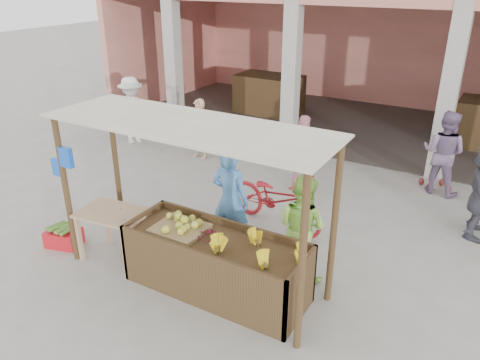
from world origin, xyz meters
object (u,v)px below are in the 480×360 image
Objects in this scene: fruit_stall at (216,266)px; vendor_green at (302,224)px; red_crate at (64,238)px; side_table at (114,220)px; motorcycle at (276,198)px; vendor_blue at (230,197)px.

vendor_green is (0.86, 0.95, 0.45)m from fruit_stall.
side_table is at bearing -9.11° from red_crate.
red_crate is at bearing 179.91° from side_table.
red_crate is (-2.84, -0.27, -0.26)m from fruit_stall.
red_crate is 3.65m from motorcycle.
fruit_stall is 1.23m from vendor_blue.
vendor_blue is at bearing 33.55° from side_table.
motorcycle is (0.29, 1.08, -0.42)m from vendor_blue.
vendor_blue is 1.11× the size of vendor_green.
fruit_stall is at bearing -165.25° from motorcycle.
vendor_green is at bearing 177.73° from vendor_blue.
vendor_green is (1.25, -0.08, -0.10)m from vendor_blue.
fruit_stall is 4.86× the size of red_crate.
vendor_blue is (2.45, 1.30, 0.81)m from red_crate.
fruit_stall is 1.28× the size of motorcycle.
motorcycle is (-0.10, 2.10, 0.13)m from fruit_stall.
motorcycle is at bearing 46.63° from side_table.
vendor_blue is at bearing 10.16° from vendor_green.
vendor_blue is (-0.39, 1.03, 0.55)m from fruit_stall.
fruit_stall is 2.11m from motorcycle.
fruit_stall is 2.31× the size of side_table.
motorcycle is (1.66, 2.25, -0.18)m from side_table.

